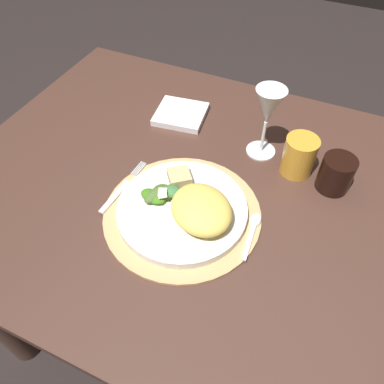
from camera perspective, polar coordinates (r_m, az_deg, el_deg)
name	(u,v)px	position (r m, az deg, el deg)	size (l,w,h in m)	color
ground_plane	(201,316)	(1.45, 1.40, -18.30)	(6.00, 6.00, 0.00)	black
dining_table	(205,232)	(0.98, 1.98, -6.10)	(1.17, 0.87, 0.71)	#432A22
placemat	(182,213)	(0.80, -1.49, -3.28)	(0.33, 0.33, 0.01)	tan
dinner_plate	(182,210)	(0.79, -1.51, -2.71)	(0.27, 0.27, 0.02)	silver
pasta_serving	(201,209)	(0.74, 1.45, -2.65)	(0.14, 0.12, 0.05)	#E4C455
salad_greens	(160,194)	(0.79, -4.82, -0.26)	(0.08, 0.07, 0.03)	#3B7418
bread_piece	(179,177)	(0.82, -1.93, 2.29)	(0.05, 0.05, 0.02)	tan
fork	(121,189)	(0.85, -10.68, 0.45)	(0.02, 0.17, 0.00)	silver
spoon	(253,228)	(0.78, 9.23, -5.43)	(0.03, 0.12, 0.01)	silver
napkin	(181,114)	(1.03, -1.72, 11.74)	(0.13, 0.12, 0.02)	white
wine_glass	(268,109)	(0.87, 11.51, 12.22)	(0.07, 0.07, 0.18)	silver
amber_tumbler	(299,156)	(0.89, 15.95, 5.31)	(0.07, 0.07, 0.09)	gold
dark_tumbler	(336,174)	(0.88, 21.01, 2.60)	(0.07, 0.07, 0.08)	black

